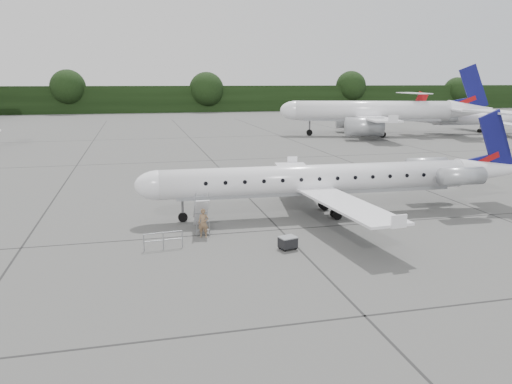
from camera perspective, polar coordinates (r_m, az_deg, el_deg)
name	(u,v)px	position (r m, az deg, el deg)	size (l,w,h in m)	color
ground	(371,237)	(31.91, 13.05, -5.08)	(320.00, 320.00, 0.00)	#585856
treeline	(181,99)	(157.82, -8.58, 10.46)	(260.00, 4.00, 8.00)	black
main_regional_jet	(317,165)	(35.76, 7.03, 3.09)	(28.54, 20.55, 7.32)	white
airstair	(201,213)	(32.35, -6.28, -2.46)	(0.85, 2.48, 2.29)	white
passenger	(203,223)	(31.08, -6.03, -3.54)	(0.66, 0.43, 1.81)	brown
safety_railing	(163,241)	(29.32, -10.55, -5.52)	(2.20, 0.08, 1.00)	gray
baggage_cart	(288,242)	(28.91, 3.65, -5.78)	(0.93, 0.76, 0.81)	black
bg_narrowbody	(372,101)	(90.36, 13.08, 10.10)	(33.85, 24.37, 12.15)	white
bg_regional_right	(491,113)	(102.20, 25.30, 8.20)	(28.89, 20.80, 7.58)	white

